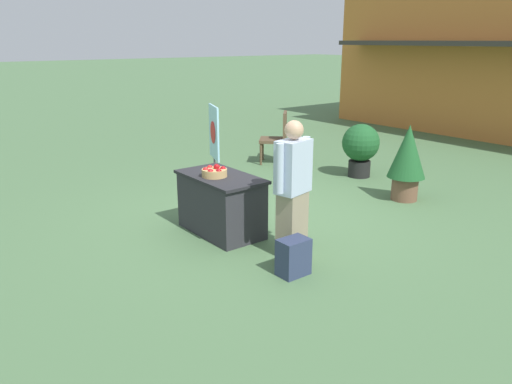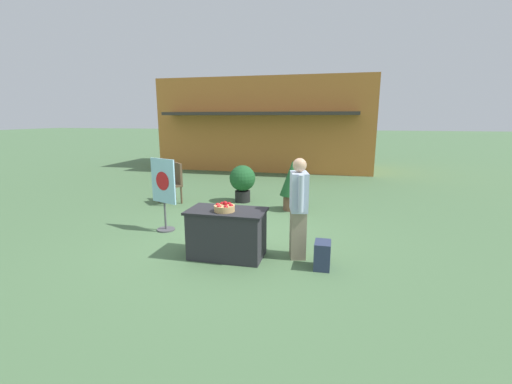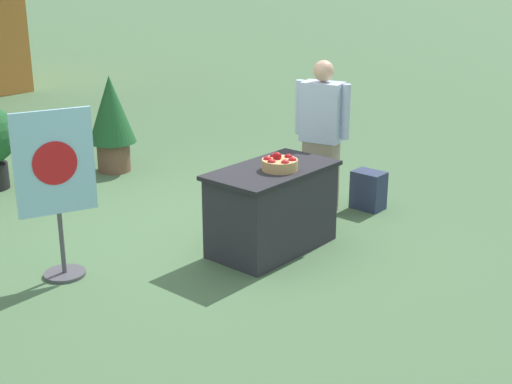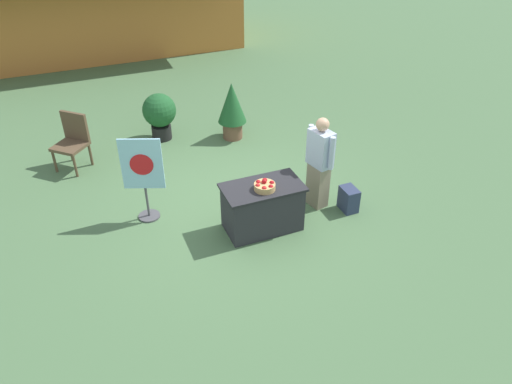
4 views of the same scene
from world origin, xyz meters
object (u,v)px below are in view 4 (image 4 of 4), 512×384
Objects in this scene: apple_basket at (265,186)px; potted_plant_far_right at (160,113)px; display_table at (262,207)px; backpack at (349,199)px; person_visitor at (320,163)px; poster_board at (143,175)px; potted_plant_far_left at (232,108)px; patio_chair at (73,138)px.

potted_plant_far_right is (-0.78, 3.78, -0.27)m from apple_basket.
display_table is 3.00× the size of backpack.
apple_basket is 0.33× the size of potted_plant_far_right.
person_visitor is 2.87m from poster_board.
apple_basket is at bearing -101.10° from potted_plant_far_left.
potted_plant_far_right is at bearing 148.96° from patio_chair.
display_table is at bearing -101.32° from potted_plant_far_left.
potted_plant_far_left reaches higher than backpack.
person_visitor is (1.13, 0.26, 0.43)m from display_table.
person_visitor reaches higher than patio_chair.
potted_plant_far_left reaches higher than potted_plant_far_right.
patio_chair is at bearing 129.05° from display_table.
apple_basket is 0.20× the size of person_visitor.
display_table is at bearing -0.00° from person_visitor.
apple_basket is at bearing 81.22° from patio_chair.
poster_board is at bearing -27.51° from person_visitor.
display_table is 4.09m from patio_chair.
backpack is 0.39× the size of patio_chair.
patio_chair is (-4.12, 3.26, 0.38)m from backpack.
potted_plant_far_right is (1.79, 0.51, -0.01)m from patio_chair.
apple_basket is (-0.00, -0.09, 0.46)m from display_table.
potted_plant_far_left is (-0.92, 3.24, 0.48)m from backpack.
person_visitor is at bearing 17.13° from apple_basket.
apple_basket is 0.27× the size of potted_plant_far_left.
poster_board reaches higher than apple_basket.
apple_basket is at bearing -78.31° from potted_plant_far_right.
display_table is 1.25× the size of potted_plant_far_right.
person_visitor is at bearing -60.81° from potted_plant_far_right.
person_visitor reaches higher than backpack.
backpack is at bearing 127.38° from person_visitor.
backpack is at bearing 94.65° from patio_chair.
apple_basket is at bearing -93.16° from display_table.
potted_plant_far_left reaches higher than patio_chair.
person_visitor is 1.11× the size of poster_board.
display_table is 3.83× the size of apple_basket.
potted_plant_far_left is (0.63, 3.15, 0.29)m from display_table.
potted_plant_far_left is (3.21, -0.02, 0.10)m from patio_chair.
patio_chair is 3.21m from potted_plant_far_left.
apple_basket is 0.31× the size of patio_chair.
backpack is at bearing 0.02° from apple_basket.
backpack is at bearing -58.27° from potted_plant_far_right.
poster_board is at bearing 146.88° from apple_basket.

